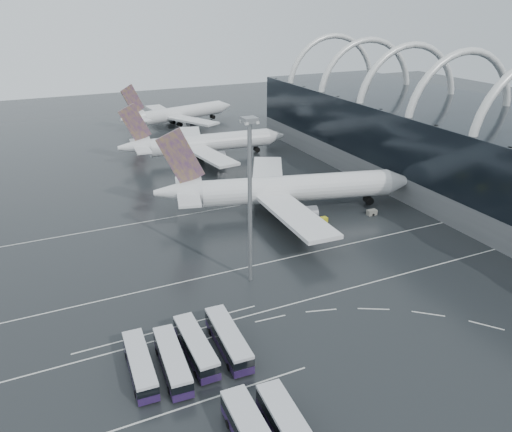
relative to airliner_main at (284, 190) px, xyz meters
name	(u,v)px	position (x,y,z in m)	size (l,w,h in m)	color
ground	(309,292)	(-12.58, -32.80, -5.14)	(420.00, 420.00, 0.00)	black
terminal	(491,154)	(48.99, -12.96, 5.73)	(42.00, 160.00, 34.90)	slate
lane_marking_near	(315,298)	(-12.58, -34.80, -5.14)	(120.00, 0.25, 0.01)	silver
lane_marking_mid	(276,261)	(-12.58, -20.80, -5.14)	(120.00, 0.25, 0.01)	silver
lane_marking_far	(222,208)	(-12.58, 7.20, -5.14)	(120.00, 0.25, 0.01)	silver
bus_bay_line_south	(205,400)	(-36.58, -48.80, -5.14)	(28.00, 0.25, 0.01)	silver
bus_bay_line_north	(169,328)	(-36.58, -32.80, -5.14)	(28.00, 0.25, 0.01)	silver
airliner_main	(284,190)	(0.00, 0.00, 0.00)	(59.99, 51.84, 20.53)	white
airliner_gate_b	(202,144)	(-3.14, 47.23, -0.60)	(52.29, 46.91, 18.15)	white
airliner_gate_c	(178,114)	(2.57, 92.49, -0.77)	(48.47, 44.06, 17.48)	white
bus_row_near_a	(140,364)	(-42.66, -40.87, -3.52)	(3.32, 12.09, 2.95)	#1F123A
bus_row_near_b	(172,361)	(-38.65, -41.95, -3.49)	(3.57, 12.37, 3.01)	#1F123A
bus_row_near_c	(196,346)	(-34.92, -40.47, -3.48)	(3.04, 12.33, 3.03)	#1F123A
bus_row_near_d	(228,339)	(-30.34, -40.91, -3.41)	(3.53, 12.91, 3.15)	#1F123A
floodlight_mast	(250,183)	(-19.80, -25.00, 12.82)	(2.19, 2.19, 28.55)	gray
gse_cart_belly_a	(322,220)	(4.51, -9.60, -4.55)	(2.16, 1.28, 1.18)	gold
gse_cart_belly_c	(302,228)	(-1.60, -11.38, -4.63)	(1.88, 1.11, 1.02)	gold
gse_cart_belly_d	(372,212)	(16.96, -10.70, -4.54)	(2.20, 1.30, 1.20)	slate
gse_cart_belly_e	(290,206)	(1.90, 0.19, -4.47)	(2.47, 1.46, 1.35)	gold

